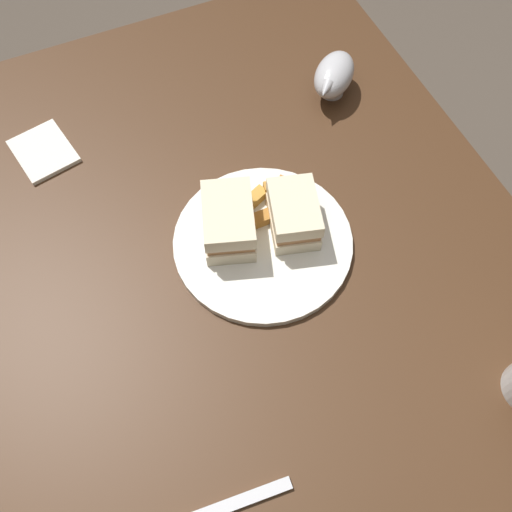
{
  "coord_description": "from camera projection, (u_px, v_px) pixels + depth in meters",
  "views": [
    {
      "loc": [
        0.36,
        -0.15,
        1.51
      ],
      "look_at": [
        -0.03,
        0.03,
        0.75
      ],
      "focal_mm": 40.73,
      "sensor_mm": 36.0,
      "label": 1
    }
  ],
  "objects": [
    {
      "name": "ground_plane",
      "position": [
        252.0,
        407.0,
        1.51
      ],
      "size": [
        6.0,
        6.0,
        0.0
      ],
      "primitive_type": "plane",
      "color": "#4C4238"
    },
    {
      "name": "dining_table",
      "position": [
        251.0,
        363.0,
        1.2
      ],
      "size": [
        1.27,
        0.93,
        0.72
      ],
      "primitive_type": "cube",
      "color": "#422816",
      "rests_on": "ground"
    },
    {
      "name": "plate",
      "position": [
        263.0,
        242.0,
        0.91
      ],
      "size": [
        0.28,
        0.28,
        0.01
      ],
      "primitive_type": "cylinder",
      "color": "silver",
      "rests_on": "dining_table"
    },
    {
      "name": "sandwich_half_left",
      "position": [
        294.0,
        214.0,
        0.89
      ],
      "size": [
        0.12,
        0.1,
        0.06
      ],
      "color": "beige",
      "rests_on": "plate"
    },
    {
      "name": "sandwich_half_right",
      "position": [
        228.0,
        221.0,
        0.88
      ],
      "size": [
        0.13,
        0.11,
        0.07
      ],
      "color": "beige",
      "rests_on": "plate"
    },
    {
      "name": "potato_wedge_front",
      "position": [
        280.0,
        192.0,
        0.94
      ],
      "size": [
        0.05,
        0.06,
        0.02
      ],
      "primitive_type": "cube",
      "rotation": [
        0.0,
        0.0,
        5.41
      ],
      "color": "#AD702D",
      "rests_on": "plate"
    },
    {
      "name": "potato_wedge_middle",
      "position": [
        234.0,
        206.0,
        0.93
      ],
      "size": [
        0.05,
        0.04,
        0.02
      ],
      "primitive_type": "cube",
      "rotation": [
        0.0,
        0.0,
        3.49
      ],
      "color": "#AD702D",
      "rests_on": "plate"
    },
    {
      "name": "potato_wedge_back",
      "position": [
        279.0,
        187.0,
        0.94
      ],
      "size": [
        0.03,
        0.05,
        0.02
      ],
      "primitive_type": "cube",
      "rotation": [
        0.0,
        0.0,
        4.51
      ],
      "color": "#B77F33",
      "rests_on": "plate"
    },
    {
      "name": "potato_wedge_left_edge",
      "position": [
        233.0,
        217.0,
        0.92
      ],
      "size": [
        0.04,
        0.05,
        0.01
      ],
      "primitive_type": "cube",
      "rotation": [
        0.0,
        0.0,
        4.23
      ],
      "color": "#AD702D",
      "rests_on": "plate"
    },
    {
      "name": "potato_wedge_right_edge",
      "position": [
        262.0,
        218.0,
        0.92
      ],
      "size": [
        0.02,
        0.05,
        0.02
      ],
      "primitive_type": "cube",
      "rotation": [
        0.0,
        0.0,
        4.71
      ],
      "color": "#AD702D",
      "rests_on": "plate"
    },
    {
      "name": "potato_wedge_stray",
      "position": [
        256.0,
        197.0,
        0.94
      ],
      "size": [
        0.03,
        0.04,
        0.02
      ],
      "primitive_type": "cube",
      "rotation": [
        0.0,
        0.0,
        1.98
      ],
      "color": "gold",
      "rests_on": "plate"
    },
    {
      "name": "gravy_boat",
      "position": [
        334.0,
        75.0,
        1.04
      ],
      "size": [
        0.12,
        0.13,
        0.07
      ],
      "color": "#B7B7BC",
      "rests_on": "dining_table"
    },
    {
      "name": "napkin",
      "position": [
        43.0,
        151.0,
        1.0
      ],
      "size": [
        0.13,
        0.11,
        0.01
      ],
      "primitive_type": "cube",
      "rotation": [
        0.0,
        0.0,
        0.2
      ],
      "color": "silver",
      "rests_on": "dining_table"
    },
    {
      "name": "fork",
      "position": [
        224.0,
        507.0,
        0.73
      ],
      "size": [
        0.03,
        0.18,
        0.01
      ],
      "primitive_type": "cube",
      "rotation": [
        0.0,
        0.0,
        4.63
      ],
      "color": "silver",
      "rests_on": "dining_table"
    }
  ]
}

